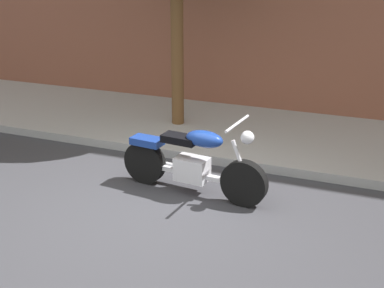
# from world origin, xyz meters

# --- Properties ---
(ground_plane) EXTENTS (60.00, 60.00, 0.00)m
(ground_plane) POSITION_xyz_m (0.00, 0.00, 0.00)
(ground_plane) COLOR #38383D
(sidewalk) EXTENTS (23.32, 2.88, 0.14)m
(sidewalk) POSITION_xyz_m (0.00, 3.10, 0.07)
(sidewalk) COLOR #A7A7A7
(sidewalk) RESTS_ON ground
(motorcycle) EXTENTS (2.12, 0.70, 1.11)m
(motorcycle) POSITION_xyz_m (0.24, 0.65, 0.45)
(motorcycle) COLOR black
(motorcycle) RESTS_ON ground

